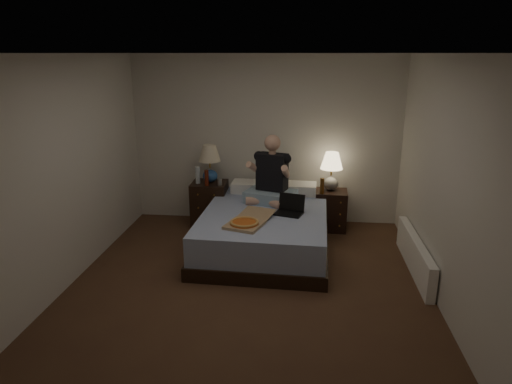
# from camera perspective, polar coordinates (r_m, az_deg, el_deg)

# --- Properties ---
(floor) EXTENTS (4.00, 4.50, 0.00)m
(floor) POSITION_cam_1_polar(r_m,az_deg,el_deg) (5.17, -1.07, -12.00)
(floor) COLOR brown
(floor) RESTS_ON ground
(ceiling) EXTENTS (4.00, 4.50, 0.00)m
(ceiling) POSITION_cam_1_polar(r_m,az_deg,el_deg) (4.52, -1.25, 16.94)
(ceiling) COLOR white
(ceiling) RESTS_ON ground
(wall_back) EXTENTS (4.00, 0.00, 2.50)m
(wall_back) POSITION_cam_1_polar(r_m,az_deg,el_deg) (6.87, 1.19, 6.46)
(wall_back) COLOR silver
(wall_back) RESTS_ON ground
(wall_front) EXTENTS (4.00, 0.00, 2.50)m
(wall_front) POSITION_cam_1_polar(r_m,az_deg,el_deg) (2.62, -7.38, -11.64)
(wall_front) COLOR silver
(wall_front) RESTS_ON ground
(wall_left) EXTENTS (0.00, 4.50, 2.50)m
(wall_left) POSITION_cam_1_polar(r_m,az_deg,el_deg) (5.32, -23.08, 1.97)
(wall_left) COLOR silver
(wall_left) RESTS_ON ground
(wall_right) EXTENTS (0.00, 4.50, 2.50)m
(wall_right) POSITION_cam_1_polar(r_m,az_deg,el_deg) (4.87, 22.89, 0.72)
(wall_right) COLOR silver
(wall_right) RESTS_ON ground
(bed) EXTENTS (1.66, 2.17, 0.53)m
(bed) POSITION_cam_1_polar(r_m,az_deg,el_deg) (6.05, 1.14, -4.74)
(bed) COLOR #607CC1
(bed) RESTS_ON floor
(nightstand_left) EXTENTS (0.52, 0.47, 0.67)m
(nightstand_left) POSITION_cam_1_polar(r_m,az_deg,el_deg) (6.88, -5.80, -1.50)
(nightstand_left) COLOR black
(nightstand_left) RESTS_ON floor
(nightstand_right) EXTENTS (0.47, 0.42, 0.59)m
(nightstand_right) POSITION_cam_1_polar(r_m,az_deg,el_deg) (6.80, 9.33, -2.24)
(nightstand_right) COLOR black
(nightstand_right) RESTS_ON floor
(lamp_left) EXTENTS (0.34, 0.34, 0.56)m
(lamp_left) POSITION_cam_1_polar(r_m,az_deg,el_deg) (6.74, -5.79, 3.54)
(lamp_left) COLOR #285294
(lamp_left) RESTS_ON nightstand_left
(lamp_right) EXTENTS (0.34, 0.34, 0.56)m
(lamp_right) POSITION_cam_1_polar(r_m,az_deg,el_deg) (6.68, 9.39, 2.56)
(lamp_right) COLOR gray
(lamp_right) RESTS_ON nightstand_right
(water_bottle) EXTENTS (0.07, 0.07, 0.25)m
(water_bottle) POSITION_cam_1_polar(r_m,az_deg,el_deg) (6.73, -7.29, 2.12)
(water_bottle) COLOR silver
(water_bottle) RESTS_ON nightstand_left
(soda_can) EXTENTS (0.07, 0.07, 0.10)m
(soda_can) POSITION_cam_1_polar(r_m,az_deg,el_deg) (6.62, -4.56, 1.27)
(soda_can) COLOR #A1A19D
(soda_can) RESTS_ON nightstand_left
(beer_bottle_left) EXTENTS (0.06, 0.06, 0.23)m
(beer_bottle_left) POSITION_cam_1_polar(r_m,az_deg,el_deg) (6.60, -6.19, 1.77)
(beer_bottle_left) COLOR #56190C
(beer_bottle_left) RESTS_ON nightstand_left
(beer_bottle_right) EXTENTS (0.06, 0.06, 0.23)m
(beer_bottle_right) POSITION_cam_1_polar(r_m,az_deg,el_deg) (6.53, 8.25, 0.77)
(beer_bottle_right) COLOR #58300C
(beer_bottle_right) RESTS_ON nightstand_right
(person) EXTENTS (0.79, 0.70, 0.93)m
(person) POSITION_cam_1_polar(r_m,az_deg,el_deg) (6.19, 1.86, 2.85)
(person) COLOR black
(person) RESTS_ON bed
(laptop) EXTENTS (0.41, 0.36, 0.24)m
(laptop) POSITION_cam_1_polar(r_m,az_deg,el_deg) (5.81, 4.13, -1.68)
(laptop) COLOR black
(laptop) RESTS_ON bed
(pizza_box) EXTENTS (0.61, 0.84, 0.08)m
(pizza_box) POSITION_cam_1_polar(r_m,az_deg,el_deg) (5.42, -1.48, -3.92)
(pizza_box) COLOR tan
(pizza_box) RESTS_ON bed
(radiator) EXTENTS (0.10, 1.60, 0.40)m
(radiator) POSITION_cam_1_polar(r_m,az_deg,el_deg) (5.80, 19.23, -7.42)
(radiator) COLOR white
(radiator) RESTS_ON floor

